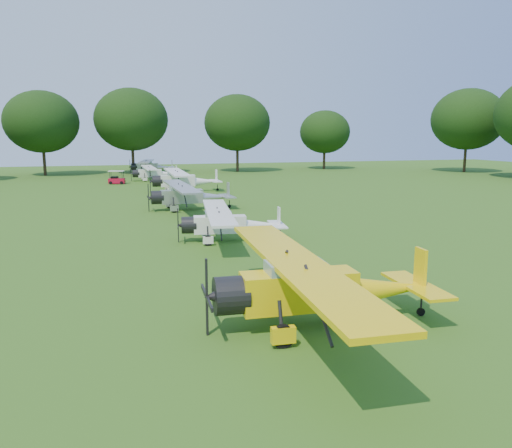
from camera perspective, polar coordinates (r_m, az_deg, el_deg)
The scene contains 9 objects.
ground at distance 23.93m, azimuth -2.02°, elevation -4.06°, with size 160.00×160.00×0.00m, color #305816.
tree_belt at distance 24.58m, azimuth 6.15°, elevation 15.13°, with size 137.36×130.27×14.52m.
aircraft_2 at distance 15.60m, azimuth 6.88°, elevation -6.73°, with size 7.45×11.86×2.34m.
aircraft_3 at distance 27.91m, azimuth -3.23°, elevation 0.31°, with size 6.10×9.67×1.90m.
aircraft_4 at distance 39.93m, azimuth -7.75°, elevation 3.41°, with size 6.82×10.84×2.14m.
aircraft_5 at distance 52.85m, azimuth -8.34°, elevation 5.15°, with size 7.40×11.76×2.32m.
aircraft_6 at distance 66.31m, azimuth -11.64°, elevation 5.85°, with size 6.20×9.84×1.95m.
aircraft_7 at distance 78.61m, azimuth -11.95°, elevation 6.57°, with size 6.87×10.87×2.13m.
golf_cart at distance 62.95m, azimuth -15.66°, elevation 4.92°, with size 2.06×1.49×1.60m.
Camera 1 is at (-5.74, -22.48, 5.88)m, focal length 35.00 mm.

